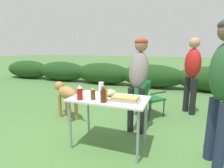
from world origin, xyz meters
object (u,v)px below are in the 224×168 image
(bbq_sauce_bottle, at_px, (103,95))
(camp_chair_green_behind_table, at_px, (147,95))
(folding_table, at_px, (109,103))
(standing_person_in_olive_jacket, at_px, (139,73))
(mustard_bottle, at_px, (106,93))
(dog, at_px, (66,94))
(mixing_bowl, at_px, (110,93))
(standing_person_in_dark_puffer, at_px, (223,79))
(mayo_bottle, at_px, (102,92))
(ketchup_bottle, at_px, (80,93))
(standing_person_in_gray_fleece, at_px, (192,69))
(food_tray, at_px, (125,98))
(beer_bottle, at_px, (93,93))
(plate_stack, at_px, (87,95))
(paper_cup_stack, at_px, (101,88))

(bbq_sauce_bottle, distance_m, camp_chair_green_behind_table, 1.63)
(folding_table, relative_size, standing_person_in_olive_jacket, 0.68)
(mustard_bottle, height_order, dog, mustard_bottle)
(mixing_bowl, height_order, standing_person_in_olive_jacket, standing_person_in_olive_jacket)
(standing_person_in_dark_puffer, bearing_deg, dog, -124.99)
(mayo_bottle, relative_size, mustard_bottle, 0.86)
(mayo_bottle, bearing_deg, ketchup_bottle, -145.69)
(mustard_bottle, distance_m, standing_person_in_dark_puffer, 1.42)
(mayo_bottle, xyz_separation_m, standing_person_in_gray_fleece, (1.27, 1.94, 0.17))
(standing_person_in_olive_jacket, height_order, dog, standing_person_in_olive_jacket)
(ketchup_bottle, relative_size, dog, 0.24)
(folding_table, relative_size, food_tray, 2.78)
(beer_bottle, distance_m, dog, 1.39)
(mixing_bowl, distance_m, standing_person_in_gray_fleece, 2.17)
(plate_stack, bearing_deg, mustard_bottle, -19.10)
(plate_stack, height_order, bbq_sauce_bottle, bbq_sauce_bottle)
(standing_person_in_olive_jacket, bearing_deg, beer_bottle, -117.17)
(paper_cup_stack, height_order, standing_person_in_dark_puffer, standing_person_in_dark_puffer)
(mustard_bottle, bearing_deg, mixing_bowl, 99.24)
(paper_cup_stack, height_order, ketchup_bottle, ketchup_bottle)
(mixing_bowl, bearing_deg, mayo_bottle, -105.92)
(beer_bottle, bearing_deg, standing_person_in_gray_fleece, 56.35)
(ketchup_bottle, bearing_deg, mixing_bowl, 48.06)
(plate_stack, distance_m, mixing_bowl, 0.34)
(mayo_bottle, xyz_separation_m, ketchup_bottle, (-0.26, -0.18, 0.01))
(food_tray, height_order, mustard_bottle, mustard_bottle)
(bbq_sauce_bottle, height_order, dog, bbq_sauce_bottle)
(plate_stack, height_order, standing_person_in_olive_jacket, standing_person_in_olive_jacket)
(folding_table, relative_size, camp_chair_green_behind_table, 1.32)
(mixing_bowl, distance_m, beer_bottle, 0.30)
(food_tray, relative_size, standing_person_in_olive_jacket, 0.25)
(food_tray, distance_m, plate_stack, 0.61)
(bbq_sauce_bottle, xyz_separation_m, camp_chair_green_behind_table, (0.31, 1.55, -0.37))
(standing_person_in_olive_jacket, bearing_deg, mixing_bowl, -117.79)
(folding_table, distance_m, bbq_sauce_bottle, 0.28)
(food_tray, bearing_deg, mayo_bottle, -177.59)
(paper_cup_stack, bearing_deg, standing_person_in_dark_puffer, -4.66)
(mayo_bottle, relative_size, dog, 0.21)
(bbq_sauce_bottle, distance_m, standing_person_in_olive_jacket, 0.94)
(standing_person_in_gray_fleece, relative_size, dog, 1.95)
(mixing_bowl, xyz_separation_m, standing_person_in_olive_jacket, (0.31, 0.55, 0.24))
(mustard_bottle, distance_m, standing_person_in_olive_jacket, 0.86)
(dog, bearing_deg, plate_stack, -102.39)
(paper_cup_stack, relative_size, camp_chair_green_behind_table, 0.22)
(plate_stack, relative_size, beer_bottle, 1.20)
(plate_stack, bearing_deg, ketchup_bottle, -86.36)
(folding_table, distance_m, mixing_bowl, 0.18)
(standing_person_in_gray_fleece, bearing_deg, beer_bottle, -68.88)
(standing_person_in_dark_puffer, bearing_deg, plate_stack, -109.25)
(plate_stack, bearing_deg, mayo_bottle, -8.78)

